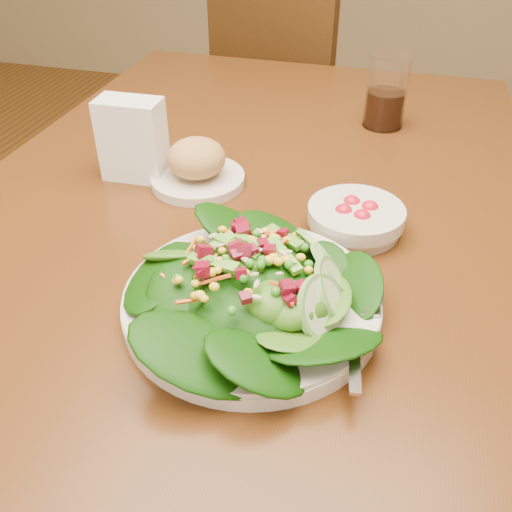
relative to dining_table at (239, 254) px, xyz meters
The scene contains 8 objects.
ground_plane 0.65m from the dining_table, ahead, with size 5.00×5.00×0.00m, color #925E1A.
dining_table is the anchor object (origin of this frame).
chair_far 1.00m from the dining_table, 97.50° to the left, with size 0.54×0.54×0.92m.
salad_plate 0.29m from the dining_table, 67.02° to the right, with size 0.31×0.31×0.09m.
bread_plate 0.16m from the dining_table, 152.90° to the left, with size 0.16×0.16×0.08m.
tomato_bowl 0.23m from the dining_table, ahead, with size 0.14×0.14×0.05m.
drinking_glass 0.44m from the dining_table, 62.24° to the left, with size 0.08×0.08×0.14m.
napkin_holder 0.26m from the dining_table, 168.59° to the left, with size 0.11×0.06×0.13m.
Camera 1 is at (0.23, -0.74, 1.22)m, focal length 40.00 mm.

